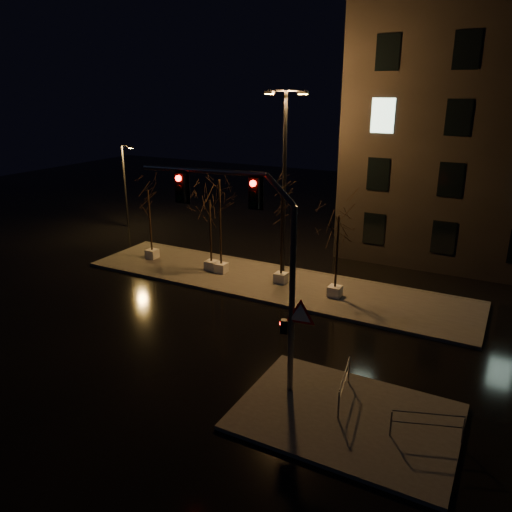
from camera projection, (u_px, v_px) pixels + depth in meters
The scene contains 13 objects.
ground at pixel (211, 327), 22.60m from camera, with size 90.00×90.00×0.00m, color black.
median at pixel (270, 282), 27.59m from camera, with size 22.00×5.00×0.15m, color #45423D.
sidewalk_corner at pixel (346, 417), 16.31m from camera, with size 7.00×5.00×0.15m, color #45423D.
tree_0 at pixel (149, 205), 30.22m from camera, with size 1.80×1.80×4.43m.
tree_1 at pixel (210, 217), 28.26m from camera, with size 1.80×1.80×4.23m.
tree_2 at pixel (220, 201), 27.53m from camera, with size 1.80×1.80×5.53m.
tree_3 at pixel (282, 210), 26.04m from camera, with size 1.80×1.80×5.39m.
tree_4 at pixel (338, 234), 24.48m from camera, with size 1.80×1.80×4.37m.
traffic_signal_mast at pixel (257, 251), 16.46m from camera, with size 6.23×0.86×7.64m.
streetlight_main at pixel (285, 171), 27.22m from camera, with size 2.52×0.46×10.06m.
streetlight_far at pixel (125, 183), 37.76m from camera, with size 1.23×0.30×6.27m.
guard_rail_a at pixel (427, 422), 14.98m from camera, with size 2.04×0.74×0.93m.
guard_rail_b at pixel (344, 382), 16.90m from camera, with size 0.41×2.20×1.05m.
Camera 1 is at (11.37, -17.03, 10.29)m, focal length 35.00 mm.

